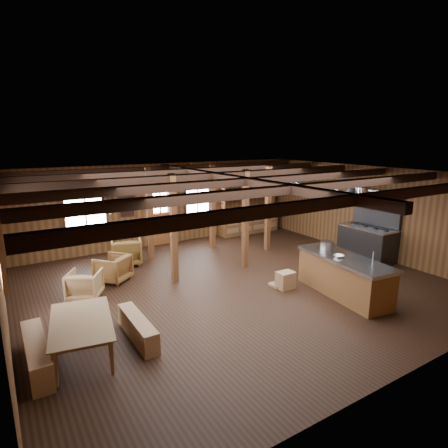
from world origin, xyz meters
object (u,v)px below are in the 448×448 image
(kitchen_island, at_px, (344,276))
(armchair_a, at_px, (113,268))
(armchair_c, at_px, (85,285))
(commercial_range, at_px, (369,237))
(armchair_b, at_px, (126,251))
(dining_table, at_px, (85,337))

(kitchen_island, relative_size, armchair_a, 3.38)
(armchair_c, bearing_deg, armchair_a, -110.01)
(commercial_range, distance_m, armchair_b, 7.31)
(commercial_range, relative_size, armchair_a, 2.79)
(dining_table, bearing_deg, armchair_c, -2.05)
(commercial_range, height_order, armchair_b, commercial_range)
(kitchen_island, distance_m, armchair_c, 6.06)
(dining_table, distance_m, armchair_a, 3.37)
(commercial_range, relative_size, dining_table, 1.20)
(dining_table, distance_m, armchair_c, 2.44)
(commercial_range, height_order, armchair_c, commercial_range)
(kitchen_island, height_order, armchair_c, kitchen_island)
(armchair_b, distance_m, armchair_c, 2.41)
(kitchen_island, xyz_separation_m, armchair_b, (-3.68, 4.86, -0.09))
(armchair_b, height_order, armchair_c, armchair_b)
(kitchen_island, bearing_deg, armchair_a, 146.31)
(armchair_c, bearing_deg, dining_table, 108.55)
(kitchen_island, relative_size, armchair_b, 2.99)
(dining_table, xyz_separation_m, armchair_c, (0.50, 2.39, 0.02))
(commercial_range, bearing_deg, armchair_a, 162.60)
(kitchen_island, xyz_separation_m, armchair_a, (-4.39, 3.73, -0.13))
(armchair_b, bearing_deg, dining_table, 78.69)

